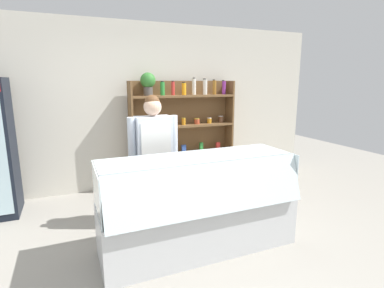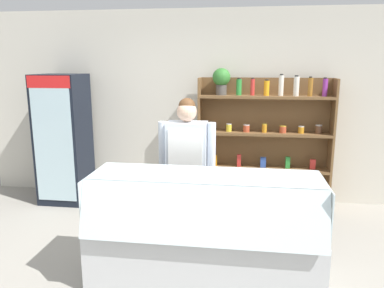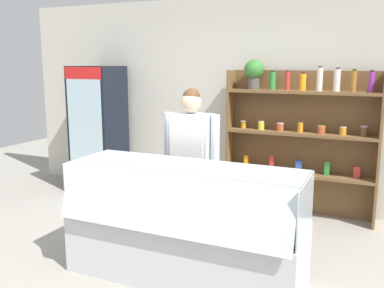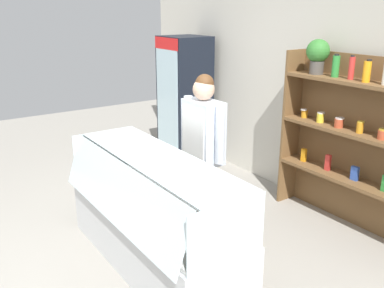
# 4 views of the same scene
# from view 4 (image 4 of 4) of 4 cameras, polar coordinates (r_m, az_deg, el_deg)

# --- Properties ---
(ground_plane) EXTENTS (12.00, 12.00, 0.00)m
(ground_plane) POSITION_cam_4_polar(r_m,az_deg,el_deg) (4.16, -6.34, -14.42)
(ground_plane) COLOR gray
(back_wall) EXTENTS (6.80, 0.10, 2.70)m
(back_wall) POSITION_cam_4_polar(r_m,az_deg,el_deg) (5.06, 16.56, 7.30)
(back_wall) COLOR beige
(back_wall) RESTS_ON ground
(drinks_fridge) EXTENTS (0.63, 0.61, 1.82)m
(drinks_fridge) POSITION_cam_4_polar(r_m,az_deg,el_deg) (6.33, -1.01, 5.97)
(drinks_fridge) COLOR black
(drinks_fridge) RESTS_ON ground
(shelving_unit) EXTENTS (1.80, 0.29, 1.90)m
(shelving_unit) POSITION_cam_4_polar(r_m,az_deg,el_deg) (4.53, 21.36, 1.63)
(shelving_unit) COLOR brown
(shelving_unit) RESTS_ON ground
(deli_display_case) EXTENTS (2.05, 0.76, 1.01)m
(deli_display_case) POSITION_cam_4_polar(r_m,az_deg,el_deg) (3.89, -5.19, -11.54)
(deli_display_case) COLOR silver
(deli_display_case) RESTS_ON ground
(shop_clerk) EXTENTS (0.61, 0.25, 1.61)m
(shop_clerk) POSITION_cam_4_polar(r_m,az_deg,el_deg) (4.19, 1.46, 0.32)
(shop_clerk) COLOR #4C4233
(shop_clerk) RESTS_ON ground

